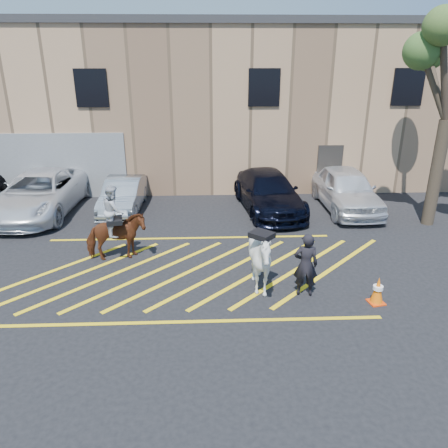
{
  "coord_description": "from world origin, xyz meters",
  "views": [
    {
      "loc": [
        0.58,
        -11.6,
        5.99
      ],
      "look_at": [
        1.07,
        0.2,
        1.3
      ],
      "focal_mm": 35.0,
      "sensor_mm": 36.0,
      "label": 1
    }
  ],
  "objects_px": {
    "car_silver_sedan": "(123,195)",
    "handler": "(306,265)",
    "car_blue_suv": "(268,192)",
    "car_white_suv": "(346,189)",
    "traffic_cone": "(378,290)",
    "car_white_pickup": "(40,193)",
    "mounted_bay": "(115,231)",
    "saddled_white": "(261,260)"
  },
  "relations": [
    {
      "from": "car_white_pickup",
      "to": "car_blue_suv",
      "type": "relative_size",
      "value": 1.12
    },
    {
      "from": "car_white_pickup",
      "to": "car_blue_suv",
      "type": "distance_m",
      "value": 9.02
    },
    {
      "from": "mounted_bay",
      "to": "handler",
      "type": "bearing_deg",
      "value": -23.58
    },
    {
      "from": "car_silver_sedan",
      "to": "traffic_cone",
      "type": "xyz_separation_m",
      "value": [
        7.6,
        -7.27,
        -0.29
      ]
    },
    {
      "from": "car_white_suv",
      "to": "handler",
      "type": "distance_m",
      "value": 7.35
    },
    {
      "from": "car_silver_sedan",
      "to": "car_white_suv",
      "type": "xyz_separation_m",
      "value": [
        8.94,
        -0.11,
        0.17
      ]
    },
    {
      "from": "car_silver_sedan",
      "to": "car_white_suv",
      "type": "relative_size",
      "value": 0.82
    },
    {
      "from": "car_silver_sedan",
      "to": "car_blue_suv",
      "type": "bearing_deg",
      "value": 0.35
    },
    {
      "from": "car_blue_suv",
      "to": "mounted_bay",
      "type": "distance_m",
      "value": 6.8
    },
    {
      "from": "traffic_cone",
      "to": "car_white_suv",
      "type": "bearing_deg",
      "value": 79.43
    },
    {
      "from": "handler",
      "to": "traffic_cone",
      "type": "distance_m",
      "value": 1.9
    },
    {
      "from": "saddled_white",
      "to": "traffic_cone",
      "type": "distance_m",
      "value": 3.04
    },
    {
      "from": "car_white_pickup",
      "to": "saddled_white",
      "type": "relative_size",
      "value": 2.61
    },
    {
      "from": "car_white_pickup",
      "to": "car_white_suv",
      "type": "height_order",
      "value": "car_white_suv"
    },
    {
      "from": "saddled_white",
      "to": "traffic_cone",
      "type": "height_order",
      "value": "saddled_white"
    },
    {
      "from": "car_white_suv",
      "to": "traffic_cone",
      "type": "bearing_deg",
      "value": -101.7
    },
    {
      "from": "car_white_suv",
      "to": "handler",
      "type": "bearing_deg",
      "value": -116.09
    },
    {
      "from": "car_blue_suv",
      "to": "car_white_suv",
      "type": "height_order",
      "value": "car_white_suv"
    },
    {
      "from": "car_white_pickup",
      "to": "saddled_white",
      "type": "bearing_deg",
      "value": -36.25
    },
    {
      "from": "handler",
      "to": "mounted_bay",
      "type": "xyz_separation_m",
      "value": [
        -5.29,
        2.31,
        0.09
      ]
    },
    {
      "from": "car_white_pickup",
      "to": "handler",
      "type": "height_order",
      "value": "handler"
    },
    {
      "from": "handler",
      "to": "car_white_pickup",
      "type": "bearing_deg",
      "value": -29.88
    },
    {
      "from": "car_white_pickup",
      "to": "car_white_suv",
      "type": "distance_m",
      "value": 12.17
    },
    {
      "from": "car_white_pickup",
      "to": "car_silver_sedan",
      "type": "bearing_deg",
      "value": 4.37
    },
    {
      "from": "handler",
      "to": "saddled_white",
      "type": "height_order",
      "value": "saddled_white"
    },
    {
      "from": "handler",
      "to": "traffic_cone",
      "type": "height_order",
      "value": "handler"
    },
    {
      "from": "car_white_suv",
      "to": "saddled_white",
      "type": "relative_size",
      "value": 2.18
    },
    {
      "from": "car_white_pickup",
      "to": "car_white_suv",
      "type": "relative_size",
      "value": 1.2
    },
    {
      "from": "car_white_suv",
      "to": "mounted_bay",
      "type": "bearing_deg",
      "value": -153.7
    },
    {
      "from": "car_silver_sedan",
      "to": "saddled_white",
      "type": "distance_m",
      "value": 8.06
    },
    {
      "from": "car_silver_sedan",
      "to": "handler",
      "type": "xyz_separation_m",
      "value": [
        5.84,
        -6.77,
        0.21
      ]
    },
    {
      "from": "handler",
      "to": "saddled_white",
      "type": "bearing_deg",
      "value": -5.29
    },
    {
      "from": "car_blue_suv",
      "to": "car_white_suv",
      "type": "distance_m",
      "value": 3.16
    },
    {
      "from": "traffic_cone",
      "to": "mounted_bay",
      "type": "bearing_deg",
      "value": 158.26
    },
    {
      "from": "car_white_suv",
      "to": "traffic_cone",
      "type": "distance_m",
      "value": 7.3
    },
    {
      "from": "saddled_white",
      "to": "traffic_cone",
      "type": "relative_size",
      "value": 3.03
    },
    {
      "from": "mounted_bay",
      "to": "car_silver_sedan",
      "type": "bearing_deg",
      "value": 97.02
    },
    {
      "from": "car_white_suv",
      "to": "saddled_white",
      "type": "xyz_separation_m",
      "value": [
        -4.23,
        -6.43,
        0.09
      ]
    },
    {
      "from": "car_white_pickup",
      "to": "car_white_suv",
      "type": "xyz_separation_m",
      "value": [
        12.17,
        -0.02,
        0.02
      ]
    },
    {
      "from": "car_silver_sedan",
      "to": "car_white_suv",
      "type": "bearing_deg",
      "value": 0.81
    },
    {
      "from": "handler",
      "to": "traffic_cone",
      "type": "xyz_separation_m",
      "value": [
        1.76,
        -0.5,
        -0.5
      ]
    },
    {
      "from": "car_blue_suv",
      "to": "mounted_bay",
      "type": "xyz_separation_m",
      "value": [
        -5.23,
        -4.34,
        0.21
      ]
    }
  ]
}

